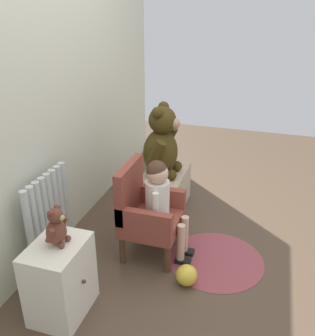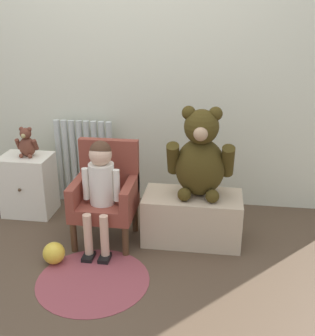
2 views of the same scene
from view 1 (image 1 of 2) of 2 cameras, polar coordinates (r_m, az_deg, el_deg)
ground_plane at (r=2.83m, az=8.36°, el=-13.64°), size 6.00×6.00×0.00m
back_wall at (r=2.71m, az=-16.22°, el=12.16°), size 3.80×0.05×2.40m
radiator at (r=2.67m, az=-16.06°, el=-7.94°), size 0.50×0.05×0.70m
small_dresser at (r=2.35m, az=-14.58°, el=-16.08°), size 0.38×0.31×0.48m
child_armchair at (r=2.70m, az=-1.78°, el=-6.55°), size 0.42×0.40×0.70m
child_figure at (r=2.59m, az=0.52°, el=-4.24°), size 0.25×0.35×0.75m
low_bench at (r=3.29m, az=0.78°, el=-3.85°), size 0.68×0.35×0.34m
large_teddy_bear at (r=3.15m, az=0.61°, el=3.62°), size 0.45×0.31×0.62m
small_teddy_bear at (r=2.17m, az=-15.15°, el=-8.79°), size 0.17×0.12×0.23m
floor_rug at (r=2.83m, az=8.89°, el=-13.70°), size 0.69×0.69×0.01m
toy_ball at (r=2.57m, az=4.45°, el=-15.96°), size 0.14×0.14×0.14m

